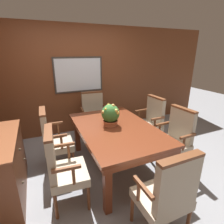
# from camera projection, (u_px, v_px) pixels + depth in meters

# --- Properties ---
(ground_plane) EXTENTS (14.00, 14.00, 0.00)m
(ground_plane) POSITION_uv_depth(u_px,v_px,m) (108.00, 172.00, 2.87)
(ground_plane) COLOR gray
(wall_back) EXTENTS (7.20, 0.08, 2.45)m
(wall_back) POSITION_uv_depth(u_px,v_px,m) (78.00, 81.00, 4.06)
(wall_back) COLOR brown
(wall_back) RESTS_ON ground_plane
(dining_table) EXTENTS (1.14, 1.77, 0.74)m
(dining_table) POSITION_uv_depth(u_px,v_px,m) (116.00, 132.00, 2.80)
(dining_table) COLOR maroon
(dining_table) RESTS_ON ground_plane
(chair_left_far) EXTENTS (0.47, 0.58, 1.03)m
(chair_left_far) POSITION_uv_depth(u_px,v_px,m) (53.00, 137.00, 2.83)
(chair_left_far) COLOR brown
(chair_left_far) RESTS_ON ground_plane
(chair_head_far) EXTENTS (0.59, 0.49, 1.03)m
(chair_head_far) POSITION_uv_depth(u_px,v_px,m) (94.00, 113.00, 3.94)
(chair_head_far) COLOR brown
(chair_head_far) RESTS_ON ground_plane
(chair_right_near) EXTENTS (0.48, 0.58, 1.03)m
(chair_right_near) POSITION_uv_depth(u_px,v_px,m) (176.00, 136.00, 2.87)
(chair_right_near) COLOR brown
(chair_right_near) RESTS_ON ground_plane
(chair_head_near) EXTENTS (0.57, 0.45, 1.03)m
(chair_head_near) POSITION_uv_depth(u_px,v_px,m) (167.00, 193.00, 1.72)
(chair_head_near) COLOR brown
(chair_head_near) RESTS_ON ground_plane
(chair_right_far) EXTENTS (0.47, 0.58, 1.03)m
(chair_right_far) POSITION_uv_depth(u_px,v_px,m) (151.00, 120.00, 3.55)
(chair_right_far) COLOR brown
(chair_right_far) RESTS_ON ground_plane
(chair_left_near) EXTENTS (0.49, 0.59, 1.03)m
(chair_left_near) POSITION_uv_depth(u_px,v_px,m) (62.00, 166.00, 2.13)
(chair_left_near) COLOR brown
(chair_left_near) RESTS_ON ground_plane
(potted_plant) EXTENTS (0.30, 0.29, 0.36)m
(potted_plant) POSITION_uv_depth(u_px,v_px,m) (111.00, 115.00, 2.78)
(potted_plant) COLOR #B2603D
(potted_plant) RESTS_ON dining_table
(sideboard_cabinet) EXTENTS (0.54, 1.24, 0.86)m
(sideboard_cabinet) POSITION_uv_depth(u_px,v_px,m) (0.00, 169.00, 2.27)
(sideboard_cabinet) COLOR brown
(sideboard_cabinet) RESTS_ON ground_plane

